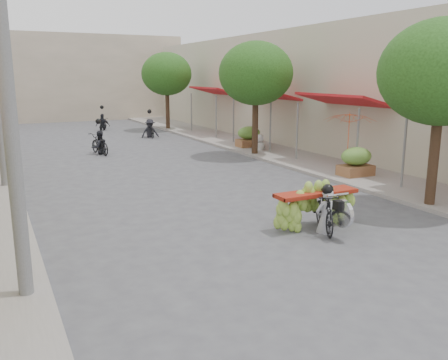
# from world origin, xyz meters

# --- Properties ---
(ground) EXTENTS (120.00, 120.00, 0.00)m
(ground) POSITION_xyz_m (0.00, 0.00, 0.00)
(ground) COLOR #515256
(ground) RESTS_ON ground
(sidewalk_right) EXTENTS (4.00, 60.00, 0.12)m
(sidewalk_right) POSITION_xyz_m (7.00, 15.00, 0.06)
(sidewalk_right) COLOR gray
(sidewalk_right) RESTS_ON ground
(shophouse_row_right) EXTENTS (9.77, 40.00, 6.00)m
(shophouse_row_right) POSITION_xyz_m (11.99, 14.00, 3.00)
(shophouse_row_right) COLOR #BCB49C
(shophouse_row_right) RESTS_ON ground
(far_building) EXTENTS (20.00, 6.00, 7.00)m
(far_building) POSITION_xyz_m (0.00, 38.00, 3.50)
(far_building) COLOR #BEAD96
(far_building) RESTS_ON ground
(utility_pole_near) EXTENTS (0.60, 0.24, 8.00)m
(utility_pole_near) POSITION_xyz_m (-5.40, 3.00, 4.03)
(utility_pole_near) COLOR slate
(utility_pole_near) RESTS_ON ground
(street_tree_near) EXTENTS (3.40, 3.40, 5.25)m
(street_tree_near) POSITION_xyz_m (5.40, 4.00, 3.78)
(street_tree_near) COLOR #3A2719
(street_tree_near) RESTS_ON ground
(street_tree_mid) EXTENTS (3.40, 3.40, 5.25)m
(street_tree_mid) POSITION_xyz_m (5.40, 14.00, 3.78)
(street_tree_mid) COLOR #3A2719
(street_tree_mid) RESTS_ON ground
(street_tree_far) EXTENTS (3.40, 3.40, 5.25)m
(street_tree_far) POSITION_xyz_m (5.40, 26.00, 3.78)
(street_tree_far) COLOR #3A2719
(street_tree_far) RESTS_ON ground
(produce_crate_mid) EXTENTS (1.20, 0.88, 1.16)m
(produce_crate_mid) POSITION_xyz_m (6.20, 8.00, 0.71)
(produce_crate_mid) COLOR brown
(produce_crate_mid) RESTS_ON ground
(produce_crate_far) EXTENTS (1.20, 0.88, 1.16)m
(produce_crate_far) POSITION_xyz_m (6.20, 16.00, 0.71)
(produce_crate_far) COLOR brown
(produce_crate_far) RESTS_ON ground
(banana_motorbike) EXTENTS (2.20, 1.86, 1.99)m
(banana_motorbike) POSITION_xyz_m (1.38, 3.80, 0.67)
(banana_motorbike) COLOR black
(banana_motorbike) RESTS_ON ground
(market_umbrella) EXTENTS (2.37, 2.37, 1.68)m
(market_umbrella) POSITION_xyz_m (5.92, 8.14, 2.44)
(market_umbrella) COLOR #DA4F1D
(market_umbrella) RESTS_ON ground
(pedestrian) EXTENTS (0.75, 0.45, 1.52)m
(pedestrian) POSITION_xyz_m (6.17, 14.83, 0.88)
(pedestrian) COLOR silver
(pedestrian) RESTS_ON ground
(bg_motorbike_a) EXTENTS (0.96, 1.83, 1.95)m
(bg_motorbike_a) POSITION_xyz_m (-1.05, 17.71, 0.73)
(bg_motorbike_a) COLOR black
(bg_motorbike_a) RESTS_ON ground
(bg_motorbike_b) EXTENTS (1.08, 1.73, 1.95)m
(bg_motorbike_b) POSITION_xyz_m (3.03, 22.59, 0.84)
(bg_motorbike_b) COLOR black
(bg_motorbike_b) RESTS_ON ground
(bg_motorbike_c) EXTENTS (1.13, 1.51, 1.95)m
(bg_motorbike_c) POSITION_xyz_m (1.32, 27.82, 0.84)
(bg_motorbike_c) COLOR black
(bg_motorbike_c) RESTS_ON ground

